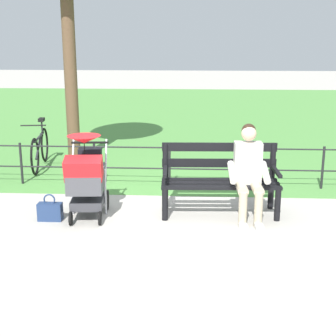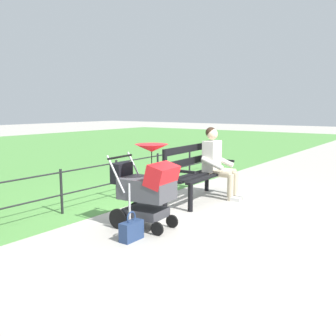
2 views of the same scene
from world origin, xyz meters
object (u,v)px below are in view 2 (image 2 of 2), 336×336
(person_on_bench, at_px, (217,161))
(stroller, at_px, (147,185))
(handbag, at_px, (131,230))
(park_bench, at_px, (196,170))

(person_on_bench, bearing_deg, stroller, 2.49)
(person_on_bench, distance_m, handbag, 2.70)
(stroller, xyz_separation_m, handbag, (0.48, 0.13, -0.47))
(handbag, bearing_deg, park_bench, -168.88)
(handbag, bearing_deg, person_on_bench, -175.16)
(park_bench, relative_size, stroller, 1.41)
(person_on_bench, bearing_deg, handbag, 4.84)
(park_bench, relative_size, person_on_bench, 1.27)
(person_on_bench, distance_m, stroller, 2.16)
(park_bench, bearing_deg, stroller, 10.04)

